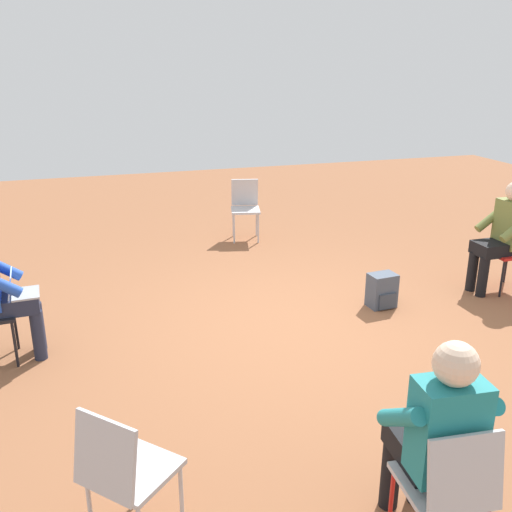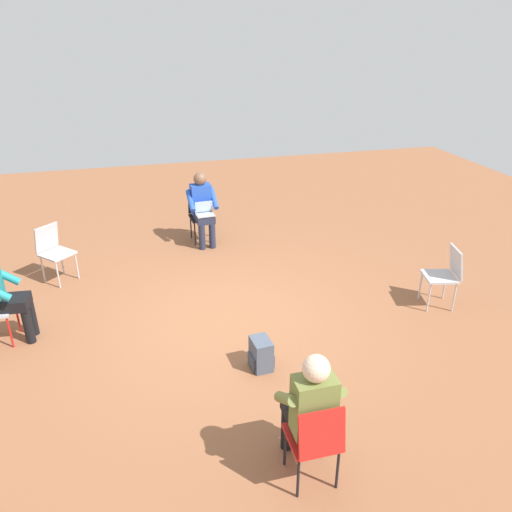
{
  "view_description": "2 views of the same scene",
  "coord_description": "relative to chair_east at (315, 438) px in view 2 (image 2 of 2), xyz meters",
  "views": [
    {
      "loc": [
        -1.86,
        -4.71,
        2.48
      ],
      "look_at": [
        -0.36,
        0.14,
        0.71
      ],
      "focal_mm": 40.0,
      "sensor_mm": 36.0,
      "label": 1
    },
    {
      "loc": [
        5.41,
        -1.04,
        3.5
      ],
      "look_at": [
        0.04,
        0.37,
        0.91
      ],
      "focal_mm": 35.0,
      "sensor_mm": 36.0,
      "label": 2
    }
  ],
  "objects": [
    {
      "name": "chair_southwest",
      "position": [
        -4.44,
        -2.41,
        0.0
      ],
      "size": [
        0.59,
        0.58,
        0.85
      ],
      "rotation": [
        0.0,
        0.0,
        -0.82
      ],
      "color": "#B7B7BC",
      "rests_on": "ground"
    },
    {
      "name": "chair_west",
      "position": [
        -5.43,
        -0.07,
        0.0
      ],
      "size": [
        0.46,
        0.42,
        0.85
      ],
      "rotation": [
        0.0,
        0.0,
        -1.51
      ],
      "color": "black",
      "rests_on": "ground"
    },
    {
      "name": "person_in_olive",
      "position": [
        -0.17,
        -0.0,
        0.2
      ],
      "size": [
        0.52,
        0.49,
        1.24
      ],
      "rotation": [
        0.0,
        0.0,
        1.58
      ],
      "color": "black",
      "rests_on": "ground"
    },
    {
      "name": "chair_east",
      "position": [
        0.0,
        0.0,
        0.0
      ],
      "size": [
        0.44,
        0.4,
        0.85
      ],
      "rotation": [
        0.0,
        0.0,
        1.58
      ],
      "color": "red",
      "rests_on": "ground"
    },
    {
      "name": "backpack_near_laptop_user",
      "position": [
        -1.61,
        -0.01,
        -0.34
      ],
      "size": [
        0.3,
        0.27,
        0.36
      ],
      "rotation": [
        0.0,
        0.0,
        3.23
      ],
      "color": "#475160",
      "rests_on": "ground"
    },
    {
      "name": "ground_plane",
      "position": [
        -2.64,
        -0.18,
        -0.5
      ],
      "size": [
        16.6,
        16.6,
        0.0
      ],
      "primitive_type": "plane",
      "color": "brown"
    },
    {
      "name": "person_with_laptop",
      "position": [
        -5.26,
        -0.06,
        0.2
      ],
      "size": [
        0.54,
        0.51,
        1.24
      ],
      "rotation": [
        0.0,
        0.0,
        -1.51
      ],
      "color": "#23283D",
      "rests_on": "ground"
    },
    {
      "name": "chair_north",
      "position": [
        -2.31,
        2.73,
        0.0
      ],
      "size": [
        0.48,
        0.51,
        0.85
      ],
      "rotation": [
        0.0,
        0.0,
        2.91
      ],
      "color": "#B7B7BC",
      "rests_on": "ground"
    }
  ]
}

